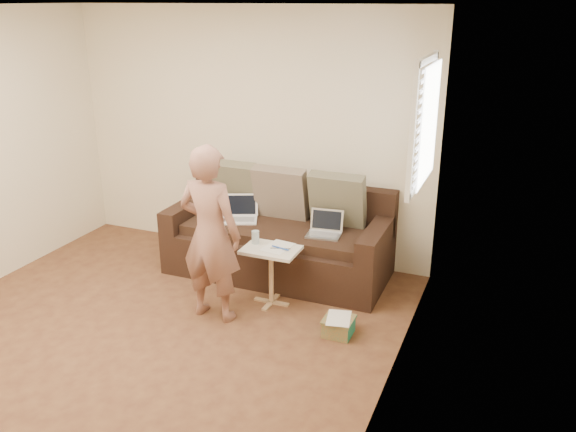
{
  "coord_description": "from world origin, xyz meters",
  "views": [
    {
      "loc": [
        2.72,
        -3.32,
        2.65
      ],
      "look_at": [
        0.8,
        1.4,
        0.78
      ],
      "focal_mm": 37.15,
      "sensor_mm": 36.0,
      "label": 1
    }
  ],
  "objects_px": {
    "sofa": "(278,234)",
    "striped_box": "(338,326)",
    "drinking_glass": "(255,237)",
    "person": "(210,234)",
    "laptop_white": "(240,221)",
    "laptop_silver": "(323,236)",
    "side_table": "(271,276)"
  },
  "relations": [
    {
      "from": "drinking_glass",
      "to": "striped_box",
      "type": "relative_size",
      "value": 0.48
    },
    {
      "from": "laptop_silver",
      "to": "person",
      "type": "relative_size",
      "value": 0.2
    },
    {
      "from": "sofa",
      "to": "person",
      "type": "bearing_deg",
      "value": -100.15
    },
    {
      "from": "sofa",
      "to": "striped_box",
      "type": "bearing_deg",
      "value": -44.37
    },
    {
      "from": "laptop_silver",
      "to": "side_table",
      "type": "bearing_deg",
      "value": -127.73
    },
    {
      "from": "laptop_silver",
      "to": "striped_box",
      "type": "distance_m",
      "value": 1.02
    },
    {
      "from": "striped_box",
      "to": "side_table",
      "type": "bearing_deg",
      "value": 158.49
    },
    {
      "from": "sofa",
      "to": "drinking_glass",
      "type": "relative_size",
      "value": 18.33
    },
    {
      "from": "sofa",
      "to": "side_table",
      "type": "xyz_separation_m",
      "value": [
        0.2,
        -0.62,
        -0.15
      ]
    },
    {
      "from": "sofa",
      "to": "laptop_white",
      "type": "distance_m",
      "value": 0.42
    },
    {
      "from": "striped_box",
      "to": "laptop_white",
      "type": "bearing_deg",
      "value": 146.87
    },
    {
      "from": "sofa",
      "to": "striped_box",
      "type": "xyz_separation_m",
      "value": [
        0.94,
        -0.92,
        -0.35
      ]
    },
    {
      "from": "laptop_white",
      "to": "striped_box",
      "type": "xyz_separation_m",
      "value": [
        1.34,
        -0.88,
        -0.44
      ]
    },
    {
      "from": "laptop_white",
      "to": "drinking_glass",
      "type": "height_order",
      "value": "drinking_glass"
    },
    {
      "from": "sofa",
      "to": "striped_box",
      "type": "relative_size",
      "value": 8.89
    },
    {
      "from": "person",
      "to": "drinking_glass",
      "type": "height_order",
      "value": "person"
    },
    {
      "from": "sofa",
      "to": "drinking_glass",
      "type": "xyz_separation_m",
      "value": [
        0.02,
        -0.57,
        0.18
      ]
    },
    {
      "from": "person",
      "to": "laptop_silver",
      "type": "bearing_deg",
      "value": -124.56
    },
    {
      "from": "laptop_silver",
      "to": "person",
      "type": "height_order",
      "value": "person"
    },
    {
      "from": "laptop_silver",
      "to": "laptop_white",
      "type": "xyz_separation_m",
      "value": [
        -0.92,
        0.06,
        0.0
      ]
    },
    {
      "from": "side_table",
      "to": "striped_box",
      "type": "height_order",
      "value": "side_table"
    },
    {
      "from": "side_table",
      "to": "drinking_glass",
      "type": "distance_m",
      "value": 0.38
    },
    {
      "from": "laptop_white",
      "to": "person",
      "type": "height_order",
      "value": "person"
    },
    {
      "from": "drinking_glass",
      "to": "striped_box",
      "type": "distance_m",
      "value": 1.11
    },
    {
      "from": "laptop_white",
      "to": "striped_box",
      "type": "distance_m",
      "value": 1.66
    },
    {
      "from": "laptop_silver",
      "to": "person",
      "type": "xyz_separation_m",
      "value": [
        -0.7,
        -0.92,
        0.26
      ]
    },
    {
      "from": "laptop_silver",
      "to": "drinking_glass",
      "type": "xyz_separation_m",
      "value": [
        -0.49,
        -0.47,
        0.09
      ]
    },
    {
      "from": "sofa",
      "to": "laptop_white",
      "type": "relative_size",
      "value": 6.36
    },
    {
      "from": "side_table",
      "to": "striped_box",
      "type": "relative_size",
      "value": 2.21
    },
    {
      "from": "laptop_silver",
      "to": "laptop_white",
      "type": "bearing_deg",
      "value": 169.63
    },
    {
      "from": "person",
      "to": "striped_box",
      "type": "height_order",
      "value": "person"
    },
    {
      "from": "person",
      "to": "striped_box",
      "type": "distance_m",
      "value": 1.33
    }
  ]
}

